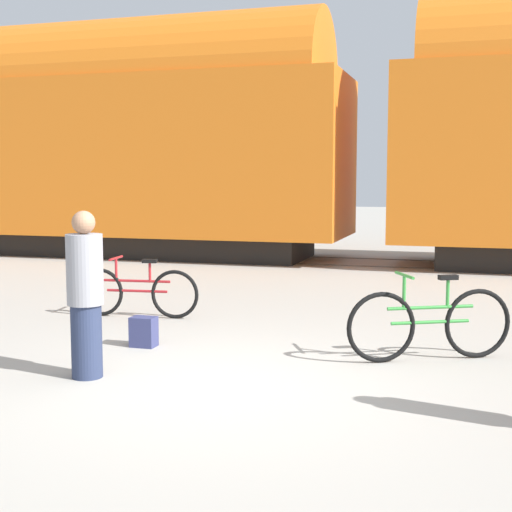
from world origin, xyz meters
The scene contains 8 objects.
ground_plane centered at (0.00, 0.00, 0.00)m, with size 80.00×80.00×0.00m, color #A8A399.
freight_train centered at (0.00, 9.86, 2.98)m, with size 50.68×3.13×5.67m.
rail_near centered at (0.00, 9.15, 0.01)m, with size 62.68×0.07×0.01m, color #4C4238.
rail_far centered at (0.00, 10.58, 0.01)m, with size 62.68×0.07×0.01m, color #4C4238.
bicycle_maroon centered at (-2.18, 2.68, 0.35)m, with size 1.73×0.46×0.82m.
bicycle_green centered at (1.78, 1.46, 0.39)m, with size 1.64×0.87×0.92m.
person_in_grey centered at (-1.32, -0.14, 0.80)m, with size 0.35×0.35×1.60m.
backpack centered at (-1.35, 1.15, 0.17)m, with size 0.28×0.20×0.34m.
Camera 1 is at (2.15, -6.06, 1.91)m, focal length 50.00 mm.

